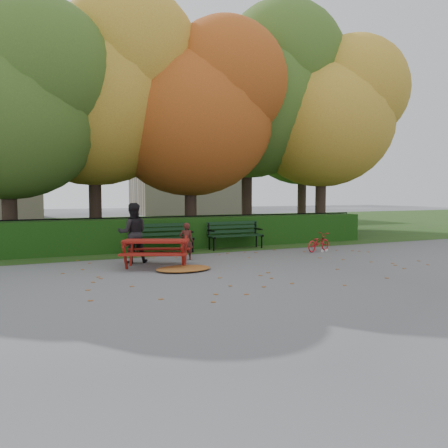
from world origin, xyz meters
name	(u,v)px	position (x,y,z in m)	size (l,w,h in m)	color
ground	(260,269)	(0.00, 0.00, 0.00)	(90.00, 90.00, 0.00)	slate
grass_strip	(132,227)	(0.00, 14.00, 0.01)	(90.00, 90.00, 0.00)	#223A14
building_right	(186,146)	(8.00, 28.00, 6.00)	(9.00, 6.00, 12.00)	#C4B39B
hedge	(194,233)	(0.00, 4.50, 0.50)	(13.00, 0.90, 1.00)	black
iron_fence	(186,230)	(0.00, 5.30, 0.54)	(14.00, 0.04, 1.02)	black
tree_a	(17,102)	(-5.19, 5.58, 4.52)	(5.88, 5.60, 7.48)	black
tree_b	(105,89)	(-2.44, 6.75, 5.40)	(6.72, 6.40, 8.79)	black
tree_c	(201,110)	(0.83, 5.96, 4.82)	(6.30, 6.00, 8.00)	black
tree_d	(258,92)	(3.88, 7.23, 5.98)	(7.14, 6.80, 9.58)	black
tree_e	(332,113)	(6.52, 5.77, 5.08)	(6.09, 5.80, 8.16)	black
tree_g	(311,123)	(8.33, 9.76, 5.37)	(6.30, 6.00, 8.55)	black
bench_left	(163,236)	(-1.30, 3.70, 0.52)	(1.80, 0.57, 0.88)	black
bench_right	(235,233)	(1.10, 3.70, 0.52)	(1.80, 0.57, 0.88)	black
picnic_table	(156,246)	(-2.18, 1.25, 0.52)	(1.94, 1.78, 0.76)	maroon
leaf_pile	(184,269)	(-1.73, 0.56, 0.05)	(1.31, 0.91, 0.09)	brown
leaf_scatter	(254,267)	(0.00, 0.30, 0.01)	(9.00, 5.70, 0.01)	brown
child	(186,241)	(-1.12, 2.10, 0.50)	(0.37, 0.24, 1.01)	#461B16
adult	(133,233)	(-2.54, 2.18, 0.78)	(0.75, 0.59, 1.55)	black
bicycle	(318,242)	(3.18, 2.03, 0.28)	(0.38, 1.08, 0.57)	#B7101D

